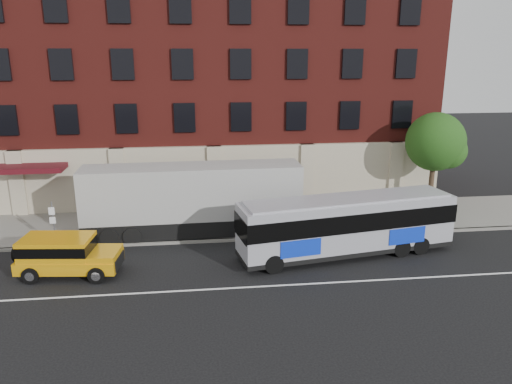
{
  "coord_description": "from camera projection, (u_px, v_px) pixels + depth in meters",
  "views": [
    {
      "loc": [
        -0.97,
        -18.68,
        9.79
      ],
      "look_at": [
        1.93,
        5.5,
        2.86
      ],
      "focal_mm": 34.34,
      "sensor_mm": 36.0,
      "label": 1
    }
  ],
  "objects": [
    {
      "name": "yellow_suv",
      "position": [
        64.0,
        253.0,
        22.19
      ],
      "size": [
        4.85,
        2.47,
        1.82
      ],
      "color": "#EEA10E",
      "rests_on": "ground"
    },
    {
      "name": "kerb",
      "position": [
        219.0,
        240.0,
        26.34
      ],
      "size": [
        60.0,
        0.25,
        0.15
      ],
      "primitive_type": "cube",
      "color": "gray",
      "rests_on": "ground"
    },
    {
      "name": "sidewalk",
      "position": [
        217.0,
        222.0,
        29.2
      ],
      "size": [
        60.0,
        6.0,
        0.15
      ],
      "primitive_type": "cube",
      "color": "gray",
      "rests_on": "ground"
    },
    {
      "name": "city_bus",
      "position": [
        347.0,
        224.0,
        24.23
      ],
      "size": [
        11.18,
        4.18,
        3.0
      ],
      "color": "#A1A1AA",
      "rests_on": "ground"
    },
    {
      "name": "building",
      "position": [
        210.0,
        85.0,
        34.71
      ],
      "size": [
        30.0,
        12.1,
        15.0
      ],
      "color": "maroon",
      "rests_on": "sidewalk"
    },
    {
      "name": "shipping_container",
      "position": [
        193.0,
        201.0,
        26.9
      ],
      "size": [
        11.86,
        2.74,
        3.94
      ],
      "color": "black",
      "rests_on": "ground"
    },
    {
      "name": "ground",
      "position": [
        226.0,
        294.0,
        20.63
      ],
      "size": [
        120.0,
        120.0,
        0.0
      ],
      "primitive_type": "plane",
      "color": "black",
      "rests_on": "ground"
    },
    {
      "name": "lane_line",
      "position": [
        225.0,
        288.0,
        21.1
      ],
      "size": [
        60.0,
        0.12,
        0.01
      ],
      "primitive_type": "cube",
      "color": "white",
      "rests_on": "ground"
    },
    {
      "name": "street_tree",
      "position": [
        436.0,
        144.0,
        30.03
      ],
      "size": [
        3.6,
        3.6,
        6.2
      ],
      "color": "#3C291E",
      "rests_on": "sidewalk"
    },
    {
      "name": "sign_pole",
      "position": [
        53.0,
        222.0,
        25.13
      ],
      "size": [
        0.3,
        0.2,
        2.5
      ],
      "color": "gray",
      "rests_on": "ground"
    }
  ]
}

